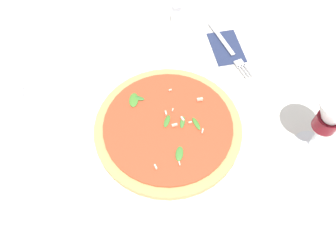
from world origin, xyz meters
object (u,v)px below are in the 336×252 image
object	(u,v)px
pizza_arugula_main	(168,129)
side_plate_white	(55,87)
shaker_pepper	(178,15)
fork	(228,48)
wine_glass	(331,116)

from	to	relation	value
pizza_arugula_main	side_plate_white	bearing A→B (deg)	-115.43
pizza_arugula_main	shaker_pepper	distance (m)	0.38
fork	side_plate_white	world-z (taller)	side_plate_white
fork	wine_glass	bearing A→B (deg)	4.59
side_plate_white	fork	bearing A→B (deg)	105.30
fork	pizza_arugula_main	bearing A→B (deg)	-56.19
shaker_pepper	pizza_arugula_main	bearing A→B (deg)	-5.83
side_plate_white	shaker_pepper	size ratio (longest dim) A/B	2.76
fork	shaker_pepper	size ratio (longest dim) A/B	3.24
pizza_arugula_main	wine_glass	world-z (taller)	wine_glass
wine_glass	side_plate_white	size ratio (longest dim) A/B	0.96
pizza_arugula_main	fork	world-z (taller)	pizza_arugula_main
side_plate_white	shaker_pepper	distance (m)	0.41
pizza_arugula_main	wine_glass	xyz separation A→B (m)	(0.04, 0.33, 0.11)
pizza_arugula_main	side_plate_white	world-z (taller)	pizza_arugula_main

